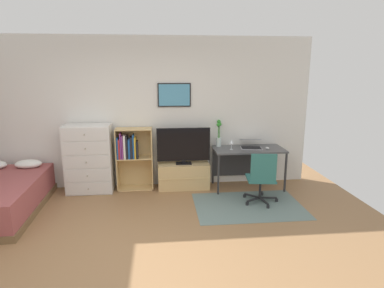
% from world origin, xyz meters
% --- Properties ---
extents(ground_plane, '(7.20, 7.20, 0.00)m').
position_xyz_m(ground_plane, '(0.00, 0.00, 0.00)').
color(ground_plane, '#936B44').
extents(wall_back_with_posters, '(6.12, 0.09, 2.70)m').
position_xyz_m(wall_back_with_posters, '(0.00, 2.43, 1.35)').
color(wall_back_with_posters, silver).
rests_on(wall_back_with_posters, ground_plane).
extents(area_rug, '(1.70, 1.20, 0.01)m').
position_xyz_m(area_rug, '(1.68, 1.24, 0.00)').
color(area_rug, slate).
rests_on(area_rug, ground_plane).
extents(dresser, '(0.79, 0.46, 1.20)m').
position_xyz_m(dresser, '(-0.95, 2.15, 0.60)').
color(dresser, silver).
rests_on(dresser, ground_plane).
extents(bookshelf, '(0.64, 0.30, 1.11)m').
position_xyz_m(bookshelf, '(-0.22, 2.22, 0.66)').
color(bookshelf, tan).
rests_on(bookshelf, ground_plane).
extents(tv_stand, '(0.92, 0.41, 0.46)m').
position_xyz_m(tv_stand, '(0.71, 2.17, 0.23)').
color(tv_stand, tan).
rests_on(tv_stand, ground_plane).
extents(television, '(0.95, 0.16, 0.66)m').
position_xyz_m(television, '(0.71, 2.15, 0.79)').
color(television, black).
rests_on(television, tv_stand).
extents(desk, '(1.25, 0.63, 0.74)m').
position_xyz_m(desk, '(1.88, 2.14, 0.61)').
color(desk, '#4C4C4F').
rests_on(desk, ground_plane).
extents(office_chair, '(0.57, 0.58, 0.86)m').
position_xyz_m(office_chair, '(1.89, 1.31, 0.46)').
color(office_chair, '#232326').
rests_on(office_chair, ground_plane).
extents(laptop, '(0.42, 0.45, 0.16)m').
position_xyz_m(laptop, '(1.93, 2.13, 0.80)').
color(laptop, '#B7B7BC').
rests_on(laptop, desk).
extents(computer_mouse, '(0.06, 0.10, 0.03)m').
position_xyz_m(computer_mouse, '(2.20, 2.00, 0.76)').
color(computer_mouse, silver).
rests_on(computer_mouse, desk).
extents(bamboo_vase, '(0.10, 0.10, 0.49)m').
position_xyz_m(bamboo_vase, '(1.37, 2.27, 0.97)').
color(bamboo_vase, silver).
rests_on(bamboo_vase, desk).
extents(wine_glass, '(0.07, 0.07, 0.18)m').
position_xyz_m(wine_glass, '(1.55, 2.01, 0.87)').
color(wine_glass, silver).
rests_on(wine_glass, desk).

